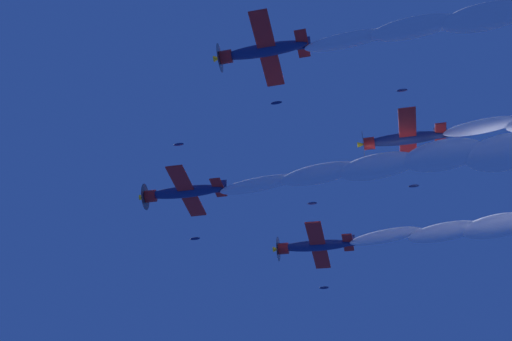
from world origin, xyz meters
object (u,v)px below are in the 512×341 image
object	(u,v)px
airplane_left_wingman	(262,51)
airplane_right_wingman	(314,246)
airplane_lead	(182,192)
airplane_slot_tail	(402,139)

from	to	relation	value
airplane_left_wingman	airplane_right_wingman	xyz separation A→B (m)	(-22.29, 6.59, 0.81)
airplane_lead	airplane_left_wingman	xyz separation A→B (m)	(14.85, 6.89, 0.90)
airplane_left_wingman	airplane_slot_tail	bearing A→B (deg)	123.43
airplane_lead	airplane_slot_tail	size ratio (longest dim) A/B	0.99
airplane_left_wingman	airplane_lead	bearing A→B (deg)	-155.11
airplane_right_wingman	airplane_left_wingman	bearing A→B (deg)	-16.47
airplane_right_wingman	airplane_slot_tail	size ratio (longest dim) A/B	1.01
airplane_lead	airplane_left_wingman	distance (m)	16.39
airplane_left_wingman	airplane_right_wingman	bearing A→B (deg)	163.53
airplane_lead	airplane_slot_tail	bearing A→B (deg)	74.88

